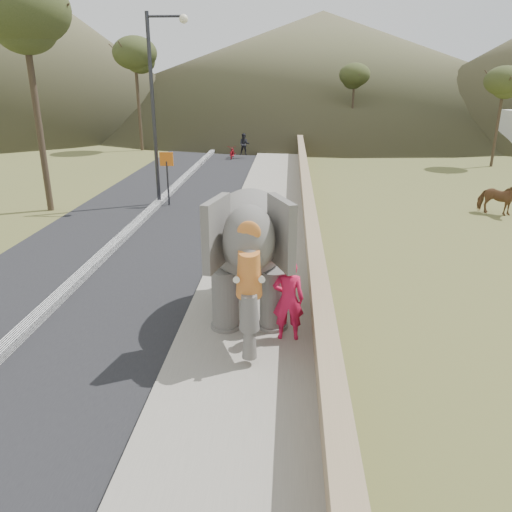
{
  "coord_description": "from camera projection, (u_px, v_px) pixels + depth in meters",
  "views": [
    {
      "loc": [
        0.92,
        -6.2,
        5.53
      ],
      "look_at": [
        0.2,
        4.37,
        1.7
      ],
      "focal_mm": 35.0,
      "sensor_mm": 36.0,
      "label": 1
    }
  ],
  "objects": [
    {
      "name": "hill_far",
      "position": [
        321.0,
        65.0,
        70.73
      ],
      "size": [
        80.0,
        80.0,
        14.0
      ],
      "primitive_type": "cone",
      "color": "brown",
      "rests_on": "ground"
    },
    {
      "name": "parapet",
      "position": [
        310.0,
        232.0,
        16.84
      ],
      "size": [
        0.3,
        120.0,
        1.1
      ],
      "primitive_type": "cube",
      "color": "tan",
      "rests_on": "ground"
    },
    {
      "name": "road",
      "position": [
        119.0,
        243.0,
        17.45
      ],
      "size": [
        7.0,
        120.0,
        0.03
      ],
      "primitive_type": "cube",
      "color": "black",
      "rests_on": "ground"
    },
    {
      "name": "cow",
      "position": [
        498.0,
        199.0,
        20.89
      ],
      "size": [
        1.78,
        1.41,
        1.37
      ],
      "primitive_type": "imported",
      "rotation": [
        0.0,
        0.0,
        1.09
      ],
      "color": "brown",
      "rests_on": "ground"
    },
    {
      "name": "distant_car",
      "position": [
        483.0,
        139.0,
        40.61
      ],
      "size": [
        4.24,
        1.73,
        1.44
      ],
      "primitive_type": "imported",
      "rotation": [
        0.0,
        0.0,
        1.56
      ],
      "color": "#ABA9B0",
      "rests_on": "ground"
    },
    {
      "name": "elephant_and_man",
      "position": [
        250.0,
        250.0,
        11.71
      ],
      "size": [
        2.53,
        4.43,
        3.09
      ],
      "color": "slate",
      "rests_on": "ground"
    },
    {
      "name": "lamppost",
      "position": [
        159.0,
        92.0,
        21.13
      ],
      "size": [
        1.76,
        0.36,
        8.0
      ],
      "color": "#313136",
      "rests_on": "ground"
    },
    {
      "name": "signboard",
      "position": [
        167.0,
        169.0,
        22.01
      ],
      "size": [
        0.6,
        0.08,
        2.4
      ],
      "color": "#2D2D33",
      "rests_on": "ground"
    },
    {
      "name": "walkway",
      "position": [
        261.0,
        245.0,
        17.11
      ],
      "size": [
        3.0,
        120.0,
        0.15
      ],
      "primitive_type": "cube",
      "color": "#9E9687",
      "rests_on": "ground"
    },
    {
      "name": "ground",
      "position": [
        224.0,
        453.0,
        7.75
      ],
      "size": [
        160.0,
        160.0,
        0.0
      ],
      "primitive_type": "plane",
      "color": "olive",
      "rests_on": "ground"
    },
    {
      "name": "motorcyclist",
      "position": [
        237.0,
        149.0,
        35.28
      ],
      "size": [
        1.52,
        1.73,
        1.75
      ],
      "color": "maroon",
      "rests_on": "ground"
    },
    {
      "name": "median",
      "position": [
        119.0,
        241.0,
        17.42
      ],
      "size": [
        0.35,
        120.0,
        0.22
      ],
      "primitive_type": "cube",
      "color": "black",
      "rests_on": "ground"
    },
    {
      "name": "trees",
      "position": [
        341.0,
        104.0,
        29.75
      ],
      "size": [
        47.54,
        36.54,
        9.52
      ],
      "color": "#473828",
      "rests_on": "ground"
    }
  ]
}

